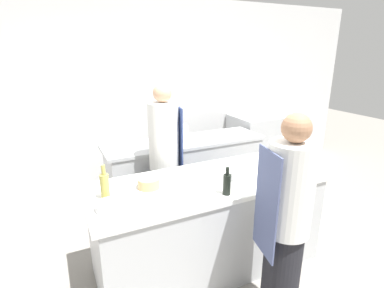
# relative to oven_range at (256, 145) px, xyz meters

# --- Properties ---
(ground_plane) EXTENTS (16.00, 16.00, 0.00)m
(ground_plane) POSITION_rel_oven_range_xyz_m (-1.88, -1.73, -0.50)
(ground_plane) COLOR gray
(wall_back) EXTENTS (8.00, 0.06, 2.80)m
(wall_back) POSITION_rel_oven_range_xyz_m (-1.88, 0.40, 0.90)
(wall_back) COLOR silver
(wall_back) RESTS_ON ground_plane
(prep_counter) EXTENTS (2.21, 0.87, 0.92)m
(prep_counter) POSITION_rel_oven_range_xyz_m (-1.88, -1.73, -0.05)
(prep_counter) COLOR #B7BABC
(prep_counter) RESTS_ON ground_plane
(pass_counter) EXTENTS (2.16, 0.62, 0.92)m
(pass_counter) POSITION_rel_oven_range_xyz_m (-1.54, -0.49, -0.05)
(pass_counter) COLOR #B7BABC
(pass_counter) RESTS_ON ground_plane
(oven_range) EXTENTS (0.79, 0.70, 1.01)m
(oven_range) POSITION_rel_oven_range_xyz_m (0.00, 0.00, 0.00)
(oven_range) COLOR #B7BABC
(oven_range) RESTS_ON ground_plane
(chef_at_prep_near) EXTENTS (0.38, 0.37, 1.67)m
(chef_at_prep_near) POSITION_rel_oven_range_xyz_m (-1.64, -2.50, 0.33)
(chef_at_prep_near) COLOR black
(chef_at_prep_near) RESTS_ON ground_plane
(chef_at_stove) EXTENTS (0.37, 0.35, 1.74)m
(chef_at_stove) POSITION_rel_oven_range_xyz_m (-2.03, -0.99, 0.37)
(chef_at_stove) COLOR black
(chef_at_stove) RESTS_ON ground_plane
(bottle_olive_oil) EXTENTS (0.07, 0.07, 0.29)m
(bottle_olive_oil) POSITION_rel_oven_range_xyz_m (-2.80, -1.69, 0.53)
(bottle_olive_oil) COLOR #B2A84C
(bottle_olive_oil) RESTS_ON prep_counter
(bottle_vinegar) EXTENTS (0.07, 0.07, 0.24)m
(bottle_vinegar) POSITION_rel_oven_range_xyz_m (-0.92, -1.99, 0.51)
(bottle_vinegar) COLOR #19471E
(bottle_vinegar) RESTS_ON prep_counter
(bottle_wine) EXTENTS (0.07, 0.07, 0.24)m
(bottle_wine) POSITION_rel_oven_range_xyz_m (-1.88, -2.04, 0.51)
(bottle_wine) COLOR black
(bottle_wine) RESTS_ON prep_counter
(bottle_cooking_oil) EXTENTS (0.08, 0.08, 0.24)m
(bottle_cooking_oil) POSITION_rel_oven_range_xyz_m (-1.20, -1.89, 0.51)
(bottle_cooking_oil) COLOR #2D5175
(bottle_cooking_oil) RESTS_ON prep_counter
(bowl_mixing_large) EXTENTS (0.21, 0.21, 0.09)m
(bowl_mixing_large) POSITION_rel_oven_range_xyz_m (-1.60, -1.84, 0.46)
(bowl_mixing_large) COLOR #B7BABC
(bowl_mixing_large) RESTS_ON prep_counter
(bowl_prep_small) EXTENTS (0.22, 0.22, 0.06)m
(bowl_prep_small) POSITION_rel_oven_range_xyz_m (-2.80, -1.88, 0.44)
(bowl_prep_small) COLOR white
(bowl_prep_small) RESTS_ON prep_counter
(bowl_ceramic_blue) EXTENTS (0.20, 0.20, 0.09)m
(bowl_ceramic_blue) POSITION_rel_oven_range_xyz_m (-2.42, -1.64, 0.46)
(bowl_ceramic_blue) COLOR tan
(bowl_ceramic_blue) RESTS_ON prep_counter
(bowl_wooden_salad) EXTENTS (0.27, 0.27, 0.05)m
(bowl_wooden_salad) POSITION_rel_oven_range_xyz_m (-1.05, -1.73, 0.44)
(bowl_wooden_salad) COLOR white
(bowl_wooden_salad) RESTS_ON prep_counter
(cup) EXTENTS (0.07, 0.07, 0.09)m
(cup) POSITION_rel_oven_range_xyz_m (-0.89, -1.91, 0.46)
(cup) COLOR white
(cup) RESTS_ON prep_counter
(stockpot) EXTENTS (0.24, 0.24, 0.20)m
(stockpot) POSITION_rel_oven_range_xyz_m (-1.63, -0.47, 0.51)
(stockpot) COLOR #B7BABC
(stockpot) RESTS_ON pass_counter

